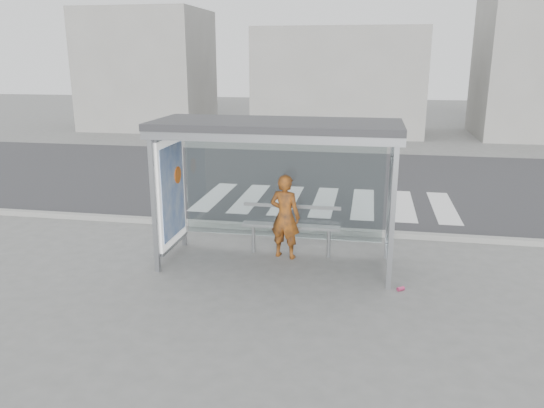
{
  "coord_description": "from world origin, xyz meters",
  "views": [
    {
      "loc": [
        1.58,
        -8.92,
        3.68
      ],
      "look_at": [
        -0.11,
        0.2,
        1.09
      ],
      "focal_mm": 35.0,
      "sensor_mm": 36.0,
      "label": 1
    }
  ],
  "objects": [
    {
      "name": "building_center",
      "position": [
        0.0,
        18.0,
        2.5
      ],
      "size": [
        8.0,
        5.0,
        5.0
      ],
      "primitive_type": "cube",
      "color": "gray",
      "rests_on": "ground"
    },
    {
      "name": "bench",
      "position": [
        0.19,
        0.57,
        0.57
      ],
      "size": [
        1.87,
        0.24,
        0.97
      ],
      "color": "slate",
      "rests_on": "ground"
    },
    {
      "name": "soda_can",
      "position": [
        2.2,
        -0.75,
        0.03
      ],
      "size": [
        0.14,
        0.13,
        0.07
      ],
      "primitive_type": "cylinder",
      "rotation": [
        0.0,
        1.57,
        0.64
      ],
      "color": "#EE467E",
      "rests_on": "ground"
    },
    {
      "name": "bus_shelter",
      "position": [
        -0.37,
        0.06,
        1.98
      ],
      "size": [
        4.25,
        1.65,
        2.62
      ],
      "color": "gray",
      "rests_on": "ground"
    },
    {
      "name": "crosswalk",
      "position": [
        0.5,
        4.5,
        0.0
      ],
      "size": [
        6.55,
        3.0,
        0.0
      ],
      "color": "silver",
      "rests_on": "ground"
    },
    {
      "name": "person",
      "position": [
        0.1,
        0.41,
        0.8
      ],
      "size": [
        0.66,
        0.51,
        1.61
      ],
      "primitive_type": "imported",
      "rotation": [
        0.0,
        0.0,
        2.9
      ],
      "color": "orange",
      "rests_on": "ground"
    },
    {
      "name": "curb",
      "position": [
        0.0,
        1.95,
        0.06
      ],
      "size": [
        30.0,
        0.18,
        0.12
      ],
      "primitive_type": "cube",
      "color": "gray",
      "rests_on": "ground"
    },
    {
      "name": "building_left",
      "position": [
        -10.0,
        18.0,
        3.0
      ],
      "size": [
        6.0,
        5.0,
        6.0
      ],
      "primitive_type": "cube",
      "color": "gray",
      "rests_on": "ground"
    },
    {
      "name": "road",
      "position": [
        0.0,
        7.0,
        0.0
      ],
      "size": [
        30.0,
        10.0,
        0.01
      ],
      "primitive_type": "cube",
      "color": "#2E2E31",
      "rests_on": "ground"
    },
    {
      "name": "building_right",
      "position": [
        9.0,
        18.0,
        3.5
      ],
      "size": [
        5.0,
        5.0,
        7.0
      ],
      "primitive_type": "cube",
      "color": "gray",
      "rests_on": "ground"
    },
    {
      "name": "ground",
      "position": [
        0.0,
        0.0,
        0.0
      ],
      "size": [
        80.0,
        80.0,
        0.0
      ],
      "primitive_type": "plane",
      "color": "#5F5F5C",
      "rests_on": "ground"
    }
  ]
}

